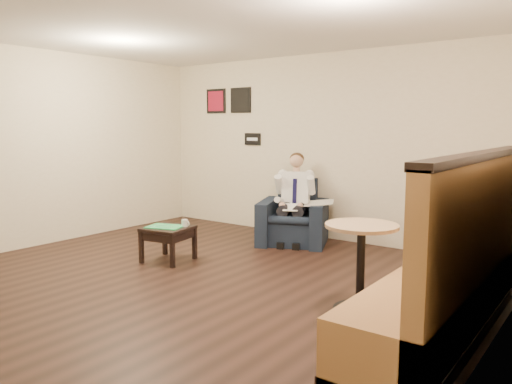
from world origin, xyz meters
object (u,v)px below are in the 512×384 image
Objects in this scene: seated_man at (292,202)px; coffee_mug at (185,223)px; smartphone at (178,225)px; banquette at (442,245)px; cafe_table at (361,268)px; side_table at (168,244)px; armchair at (294,212)px; green_folder at (165,227)px.

coffee_mug is at bearing -135.16° from seated_man.
smartphone is 0.05× the size of banquette.
seated_man is 1.52× the size of cafe_table.
side_table is at bearing 176.54° from banquette.
cafe_table is (1.99, -1.98, -0.05)m from armchair.
armchair is 3.39m from banquette.
coffee_mug is at bearing 43.28° from side_table.
coffee_mug is 0.68× the size of smartphone.
armchair is at bearing 67.17° from green_folder.
smartphone is (-0.77, -1.53, -0.19)m from seated_man.
cafe_table is at bearing -3.72° from side_table.
green_folder reaches higher than side_table.
smartphone is at bearing 75.63° from green_folder.
seated_man is 1.68m from coffee_mug.
seated_man reaches higher than smartphone.
seated_man is at bearing 64.57° from green_folder.
green_folder is at bearing 176.82° from cafe_table.
cafe_table is (2.76, -0.15, -0.03)m from green_folder.
seated_man is 1.91m from green_folder.
side_table is 0.28m from smartphone.
smartphone reaches higher than side_table.
smartphone is at bearing 172.49° from coffee_mug.
coffee_mug is at bearing -7.10° from smartphone.
banquette is (3.44, -0.37, 0.30)m from smartphone.
coffee_mug is at bearing 173.88° from banquette.
seated_man is 2.87× the size of green_folder.
side_table is 0.65× the size of cafe_table.
green_folder reaches higher than smartphone.
armchair is 1.15× the size of cafe_table.
banquette is 0.80m from cafe_table.
smartphone is 0.17× the size of cafe_table.
seated_man is 9.23× the size of smartphone.
side_table is at bearing 43.28° from green_folder.
seated_man is 2.35× the size of side_table.
armchair is at bearing 90.00° from seated_man.
green_folder is (-0.77, -1.83, -0.02)m from armchair.
banquette is at bearing -3.03° from green_folder.
green_folder is 0.25m from coffee_mug.
side_table is (-0.79, -1.69, -0.41)m from seated_man.
green_folder is at bearing -136.72° from coffee_mug.
banquette reaches higher than coffee_mug.
armchair is 2.81m from cafe_table.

